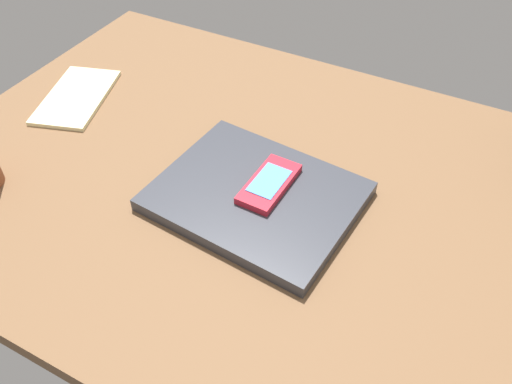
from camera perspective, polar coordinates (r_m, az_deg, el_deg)
The scene contains 4 objects.
desk_surface at distance 87.19cm, azimuth 1.92°, elevation -0.39°, with size 120.00×80.00×3.00cm, color brown.
laptop_closed at distance 83.41cm, azimuth 0.00°, elevation -0.45°, with size 30.41×24.20×2.15cm, color #33353D.
cell_phone_on_laptop at distance 83.16cm, azimuth 1.14°, elevation 1.01°, with size 6.02×12.05×1.34cm.
notepad at distance 111.44cm, azimuth -18.70°, elevation 9.64°, with size 11.04×19.78×0.80cm, color #F2EDB2.
Camera 1 is at (-26.30, 55.96, 62.97)cm, focal length 37.29 mm.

